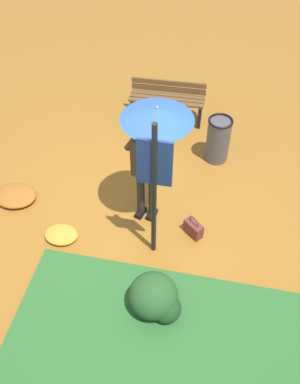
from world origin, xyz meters
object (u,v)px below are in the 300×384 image
(park_bench, at_px, (167,100))
(handbag, at_px, (193,228))
(person_with_umbrella, at_px, (152,137))
(info_sign_post, at_px, (154,178))
(trash_bin, at_px, (218,140))

(park_bench, bearing_deg, handbag, -71.75)
(park_bench, bearing_deg, person_with_umbrella, -85.00)
(person_with_umbrella, bearing_deg, park_bench, 95.00)
(info_sign_post, bearing_deg, handbag, 36.29)
(person_with_umbrella, height_order, info_sign_post, info_sign_post)
(person_with_umbrella, bearing_deg, info_sign_post, -76.21)
(handbag, distance_m, trash_bin, 1.79)
(person_with_umbrella, xyz_separation_m, info_sign_post, (0.16, -0.65, -0.11))
(info_sign_post, bearing_deg, person_with_umbrella, 103.79)
(park_bench, bearing_deg, info_sign_post, -83.14)
(person_with_umbrella, relative_size, trash_bin, 2.45)
(person_with_umbrella, bearing_deg, handbag, -21.05)
(info_sign_post, height_order, trash_bin, info_sign_post)
(handbag, bearing_deg, info_sign_post, -143.71)
(person_with_umbrella, xyz_separation_m, park_bench, (-0.22, 2.46, -1.15))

